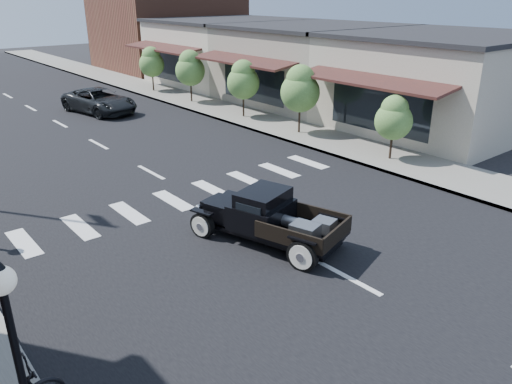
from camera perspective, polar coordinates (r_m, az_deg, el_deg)
ground at (r=14.44m, az=1.46°, el=-5.03°), size 120.00×120.00×0.00m
road at (r=26.92m, az=-20.07°, el=6.51°), size 14.00×80.00×0.02m
road_markings at (r=22.42m, az=-15.56°, el=4.11°), size 12.00×60.00×0.06m
sidewalk_right at (r=30.66m, az=-4.97°, el=9.63°), size 3.00×80.00×0.15m
storefront_near at (r=27.51m, az=20.40°, el=11.59°), size 10.00×9.00×4.50m
storefront_mid at (r=32.93m, az=6.60°, el=14.26°), size 10.00×9.00×4.50m
storefront_far at (r=39.68m, az=-3.09°, el=15.64°), size 10.00×9.00×4.50m
far_building_right at (r=48.20m, az=-10.09°, el=17.95°), size 11.00×10.00×7.00m
lamp_post_a at (r=7.37m, az=-25.09°, el=-19.11°), size 0.36×0.36×3.59m
small_tree_a at (r=21.05m, az=15.36°, el=7.01°), size 1.51×1.51×2.52m
small_tree_b at (r=24.38m, az=5.04°, el=10.40°), size 1.88×1.88×3.13m
small_tree_c at (r=27.65m, az=-1.46°, el=11.63°), size 1.77×1.77×2.94m
small_tree_d at (r=31.92m, az=-7.49°, el=12.92°), size 1.82×1.82×3.03m
small_tree_e at (r=36.14m, az=-11.79°, el=13.54°), size 1.71×1.71×2.85m
hotrod_pickup at (r=13.79m, az=1.50°, el=-2.85°), size 3.27×4.85×1.54m
second_car at (r=30.61m, az=-17.48°, el=9.88°), size 3.20×5.33×1.38m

